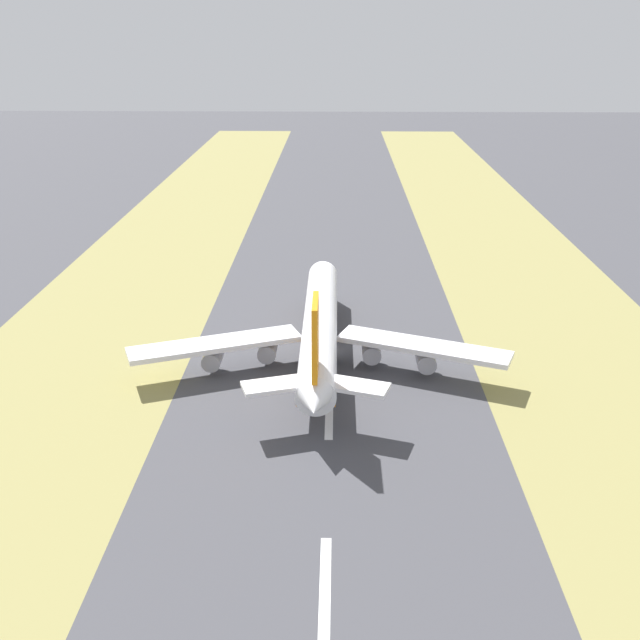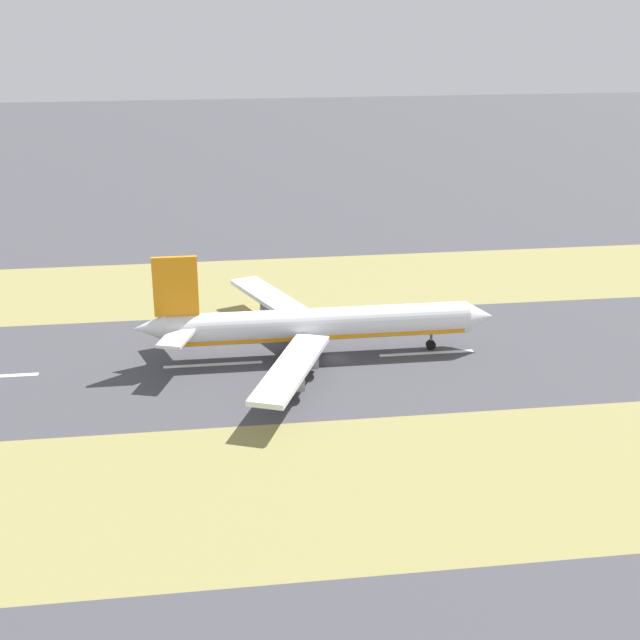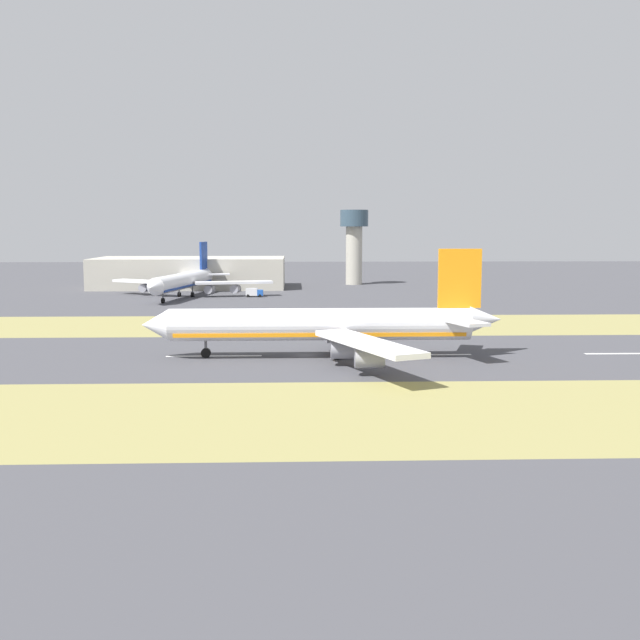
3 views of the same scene
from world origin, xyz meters
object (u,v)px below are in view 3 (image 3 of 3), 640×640
airplane_main_jet (330,325)px  airplane_parked_apron (185,281)px  terminal_building (190,273)px  service_truck (254,292)px  control_tower (354,239)px

airplane_main_jet → airplane_parked_apron: size_ratio=1.07×
terminal_building → service_truck: 51.91m
terminal_building → control_tower: bearing=-77.9°
airplane_main_jet → control_tower: bearing=-5.9°
airplane_main_jet → service_truck: (124.10, 20.83, -4.36)m
airplane_main_jet → airplane_parked_apron: bearing=19.9°
airplane_parked_apron → service_truck: (-0.20, -24.17, -3.97)m
airplane_parked_apron → airplane_main_jet: bearing=-160.1°
airplane_main_jet → terminal_building: airplane_main_jet is taller
terminal_building → airplane_parked_apron: 43.42m
terminal_building → service_truck: bearing=-147.1°
control_tower → airplane_parked_apron: (-57.80, 63.92, -13.91)m
airplane_main_jet → terminal_building: bearing=16.3°
airplane_main_jet → terminal_building: (167.55, 48.90, 0.04)m
airplane_main_jet → airplane_parked_apron: (124.30, 45.00, -0.39)m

